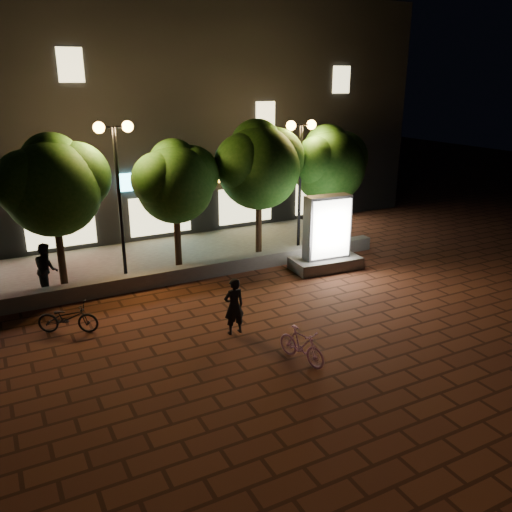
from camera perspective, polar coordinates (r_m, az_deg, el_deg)
ground at (r=14.55m, az=-3.02°, el=-7.87°), size 80.00×80.00×0.00m
retaining_wall at (r=17.88m, az=-8.41°, el=-2.01°), size 16.00×0.45×0.50m
sidewalk at (r=20.20m, az=-10.77°, el=-0.33°), size 16.00×5.00×0.08m
building_block at (r=25.48m, az=-15.98°, el=14.58°), size 28.00×8.12×11.30m
tree_left at (r=17.71m, az=-21.19°, el=7.48°), size 3.60×3.00×4.89m
tree_mid at (r=18.61m, az=-8.76°, el=8.28°), size 3.24×2.70×4.50m
tree_right at (r=19.85m, az=0.37°, el=10.16°), size 3.72×3.10×5.07m
tree_far_right at (r=21.55m, az=8.02°, el=10.12°), size 3.48×2.90×4.76m
street_lamp_left at (r=17.68m, az=-14.98°, el=10.01°), size 1.26×0.36×5.18m
street_lamp_right at (r=20.40m, az=4.88°, el=11.25°), size 1.26×0.36×4.98m
ad_kiosk at (r=18.81m, az=7.69°, el=1.76°), size 2.57×1.42×2.69m
scooter_pink at (r=12.80m, az=4.99°, el=-9.67°), size 0.76×1.51×0.87m
rider at (r=13.96m, az=-2.41°, el=-5.48°), size 0.59×0.39×1.58m
scooter_parked at (r=15.02m, az=-19.81°, el=-6.35°), size 1.70×1.25×0.85m
pedestrian at (r=17.53m, az=-21.86°, el=-1.31°), size 0.76×0.91×1.67m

